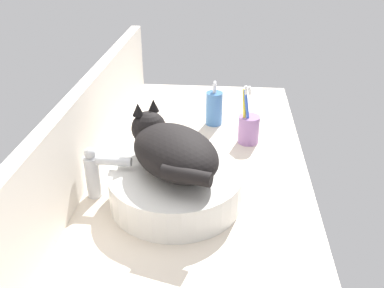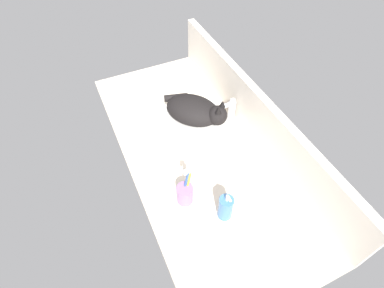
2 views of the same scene
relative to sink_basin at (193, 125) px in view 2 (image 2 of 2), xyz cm
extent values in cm
cube|color=beige|center=(12.03, -3.67, -6.13)|extent=(139.74, 61.87, 4.00)
cube|color=silver|center=(12.03, 25.47, 7.93)|extent=(139.74, 3.60, 24.13)
cylinder|color=silver|center=(0.00, 0.00, 0.00)|extent=(32.28, 32.28, 8.26)
ellipsoid|color=black|center=(0.00, 0.00, 9.63)|extent=(30.05, 29.18, 11.00)
sphere|color=black|center=(9.02, 7.73, 11.13)|extent=(8.80, 8.80, 8.80)
cone|color=black|center=(8.35, 10.05, 16.53)|extent=(2.80, 2.80, 3.20)
cone|color=black|center=(11.21, 6.71, 16.53)|extent=(2.80, 2.80, 3.20)
cylinder|color=black|center=(-10.56, -4.01, 10.13)|extent=(5.94, 11.45, 3.20)
cylinder|color=silver|center=(0.50, 20.64, 1.37)|extent=(3.60, 3.60, 11.00)
cylinder|color=silver|center=(0.38, 15.64, 6.27)|extent=(2.44, 10.05, 2.20)
sphere|color=silver|center=(0.50, 20.64, 8.07)|extent=(2.80, 2.80, 2.80)
cylinder|color=#3F72B2|center=(45.48, -7.33, 1.49)|extent=(5.53, 5.53, 11.24)
cylinder|color=silver|center=(45.48, -7.33, 8.50)|extent=(1.20, 1.20, 2.80)
cylinder|color=silver|center=(46.68, -7.33, 9.90)|extent=(2.20, 1.00, 1.00)
cylinder|color=#996BA8|center=(33.13, -18.54, 0.21)|extent=(6.49, 6.49, 8.69)
cylinder|color=blue|center=(32.10, -17.93, 4.77)|extent=(2.28, 3.27, 16.98)
cube|color=white|center=(32.10, -17.93, 13.27)|extent=(1.40, 1.13, 2.58)
cylinder|color=yellow|center=(32.37, -16.95, 4.77)|extent=(3.24, 2.04, 16.98)
cube|color=white|center=(32.37, -16.95, 13.27)|extent=(1.53, 0.96, 2.59)
camera|label=1|loc=(-86.04, -11.55, 58.07)|focal=40.00mm
camera|label=2|loc=(89.67, -41.41, 102.24)|focal=28.00mm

